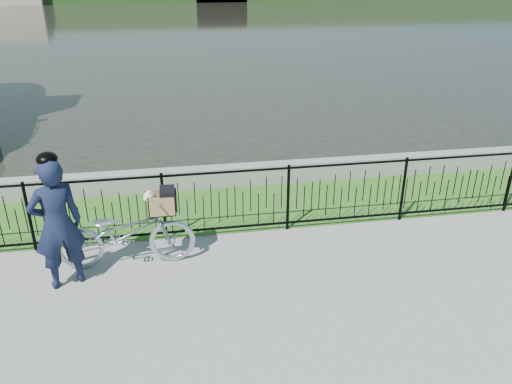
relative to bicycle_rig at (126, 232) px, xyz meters
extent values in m
plane|color=gray|center=(1.54, -0.96, -0.53)|extent=(120.00, 120.00, 0.00)
cube|color=#2F601E|center=(1.54, 1.64, -0.53)|extent=(60.00, 2.00, 0.01)
plane|color=black|center=(1.54, 32.04, -0.53)|extent=(120.00, 120.00, 0.00)
cube|color=gray|center=(1.54, 2.64, -0.33)|extent=(60.00, 0.30, 0.40)
imported|color=#B0B5BD|center=(-0.01, 0.00, -0.01)|extent=(1.98, 0.69, 1.04)
cube|color=black|center=(0.54, 0.00, 0.27)|extent=(0.38, 0.18, 0.02)
cube|color=olive|center=(0.54, 0.00, 0.28)|extent=(0.38, 0.30, 0.01)
cube|color=olive|center=(0.54, 0.14, 0.43)|extent=(0.38, 0.02, 0.31)
cube|color=olive|center=(0.54, -0.14, 0.43)|extent=(0.38, 0.01, 0.31)
cube|color=olive|center=(0.72, 0.00, 0.43)|extent=(0.01, 0.30, 0.31)
cube|color=olive|center=(0.36, 0.00, 0.43)|extent=(0.02, 0.30, 0.31)
cube|color=black|center=(0.62, 0.00, 0.61)|extent=(0.21, 0.31, 0.06)
cube|color=black|center=(0.74, 0.00, 0.46)|extent=(0.02, 0.31, 0.24)
ellipsoid|color=silver|center=(0.52, 0.00, 0.40)|extent=(0.31, 0.22, 0.20)
sphere|color=silver|center=(0.37, -0.02, 0.56)|extent=(0.15, 0.15, 0.15)
sphere|color=silver|center=(0.32, -0.04, 0.53)|extent=(0.07, 0.07, 0.07)
sphere|color=black|center=(0.29, -0.05, 0.52)|extent=(0.02, 0.02, 0.02)
cone|color=olive|center=(0.37, 0.04, 0.62)|extent=(0.06, 0.08, 0.08)
cone|color=olive|center=(0.39, -0.06, 0.62)|extent=(0.06, 0.08, 0.08)
imported|color=black|center=(-0.83, -0.36, 0.39)|extent=(0.79, 0.67, 1.84)
ellipsoid|color=black|center=(-0.83, -0.36, 1.29)|extent=(0.26, 0.29, 0.18)
camera|label=1|loc=(0.77, -6.51, 3.51)|focal=35.00mm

